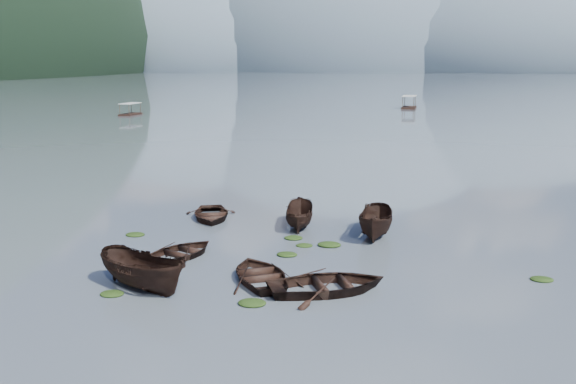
# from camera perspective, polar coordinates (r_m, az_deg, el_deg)

# --- Properties ---
(ground_plane) EXTENTS (2400.00, 2400.00, 0.00)m
(ground_plane) POSITION_cam_1_polar(r_m,az_deg,el_deg) (26.19, -4.17, -9.43)
(ground_plane) COLOR #49525C
(haze_mtn_a) EXTENTS (520.00, 520.00, 280.00)m
(haze_mtn_a) POSITION_cam_1_polar(r_m,az_deg,el_deg) (961.32, -7.16, 10.70)
(haze_mtn_a) COLOR #475666
(haze_mtn_a) RESTS_ON ground
(haze_mtn_b) EXTENTS (520.00, 520.00, 340.00)m
(haze_mtn_b) POSITION_cam_1_polar(r_m,az_deg,el_deg) (926.20, 5.03, 10.72)
(haze_mtn_b) COLOR #475666
(haze_mtn_b) RESTS_ON ground
(haze_mtn_c) EXTENTS (520.00, 520.00, 260.00)m
(haze_mtn_c) POSITION_cam_1_polar(r_m,az_deg,el_deg) (933.59, 17.57, 10.25)
(haze_mtn_c) COLOR #475666
(haze_mtn_c) RESTS_ON ground
(rowboat_1) EXTENTS (4.46, 5.00, 0.85)m
(rowboat_1) POSITION_cam_1_polar(r_m,az_deg,el_deg) (31.98, -9.45, -5.68)
(rowboat_1) COLOR black
(rowboat_1) RESTS_ON ground
(rowboat_2) EXTENTS (5.19, 4.06, 1.90)m
(rowboat_2) POSITION_cam_1_polar(r_m,az_deg,el_deg) (27.76, -12.65, -8.46)
(rowboat_2) COLOR black
(rowboat_2) RESTS_ON ground
(rowboat_3) EXTENTS (4.79, 5.37, 0.92)m
(rowboat_3) POSITION_cam_1_polar(r_m,az_deg,el_deg) (28.27, -2.46, -7.82)
(rowboat_3) COLOR black
(rowboat_3) RESTS_ON ground
(rowboat_4) EXTENTS (6.01, 5.27, 1.04)m
(rowboat_4) POSITION_cam_1_polar(r_m,az_deg,el_deg) (26.93, 3.56, -8.83)
(rowboat_4) COLOR black
(rowboat_4) RESTS_ON ground
(rowboat_5) EXTENTS (2.10, 4.85, 1.83)m
(rowboat_5) POSITION_cam_1_polar(r_m,az_deg,el_deg) (35.43, 7.83, -3.94)
(rowboat_5) COLOR black
(rowboat_5) RESTS_ON ground
(rowboat_6) EXTENTS (4.34, 5.21, 0.93)m
(rowboat_6) POSITION_cam_1_polar(r_m,az_deg,el_deg) (39.35, -6.87, -2.38)
(rowboat_6) COLOR black
(rowboat_6) RESTS_ON ground
(rowboat_8) EXTENTS (1.89, 4.25, 1.60)m
(rowboat_8) POSITION_cam_1_polar(r_m,az_deg,el_deg) (37.08, 0.97, -3.14)
(rowboat_8) COLOR black
(rowboat_8) RESTS_ON ground
(weed_clump_0) EXTENTS (0.99, 0.81, 0.22)m
(weed_clump_0) POSITION_cam_1_polar(r_m,az_deg,el_deg) (27.47, -15.38, -8.81)
(weed_clump_0) COLOR black
(weed_clump_0) RESTS_ON ground
(weed_clump_1) EXTENTS (1.03, 0.82, 0.23)m
(weed_clump_1) POSITION_cam_1_polar(r_m,az_deg,el_deg) (31.71, -0.09, -5.67)
(weed_clump_1) COLOR black
(weed_clump_1) RESTS_ON ground
(weed_clump_2) EXTENTS (1.13, 0.90, 0.24)m
(weed_clump_2) POSITION_cam_1_polar(r_m,az_deg,el_deg) (25.57, -3.21, -9.94)
(weed_clump_2) COLOR black
(weed_clump_2) RESTS_ON ground
(weed_clump_3) EXTENTS (1.01, 0.85, 0.22)m
(weed_clump_3) POSITION_cam_1_polar(r_m,az_deg,el_deg) (34.64, 0.48, -4.19)
(weed_clump_3) COLOR black
(weed_clump_3) RESTS_ON ground
(weed_clump_4) EXTENTS (1.00, 0.79, 0.21)m
(weed_clump_4) POSITION_cam_1_polar(r_m,az_deg,el_deg) (30.32, 21.62, -7.30)
(weed_clump_4) COLOR black
(weed_clump_4) RESTS_ON ground
(weed_clump_5) EXTENTS (1.06, 0.86, 0.23)m
(weed_clump_5) POSITION_cam_1_polar(r_m,az_deg,el_deg) (36.30, -13.42, -3.78)
(weed_clump_5) COLOR black
(weed_clump_5) RESTS_ON ground
(weed_clump_6) EXTENTS (0.88, 0.74, 0.18)m
(weed_clump_6) POSITION_cam_1_polar(r_m,az_deg,el_deg) (33.31, 1.45, -4.83)
(weed_clump_6) COLOR black
(weed_clump_6) RESTS_ON ground
(weed_clump_7) EXTENTS (1.22, 0.98, 0.27)m
(weed_clump_7) POSITION_cam_1_polar(r_m,az_deg,el_deg) (33.39, 3.69, -4.81)
(weed_clump_7) COLOR black
(weed_clump_7) RESTS_ON ground
(pontoon_left) EXTENTS (2.57, 5.61, 2.11)m
(pontoon_left) POSITION_cam_1_polar(r_m,az_deg,el_deg) (121.77, -13.82, 6.65)
(pontoon_left) COLOR black
(pontoon_left) RESTS_ON ground
(pontoon_centre) EXTENTS (3.43, 6.97, 2.58)m
(pontoon_centre) POSITION_cam_1_polar(r_m,az_deg,el_deg) (138.22, 10.70, 7.30)
(pontoon_centre) COLOR black
(pontoon_centre) RESTS_ON ground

